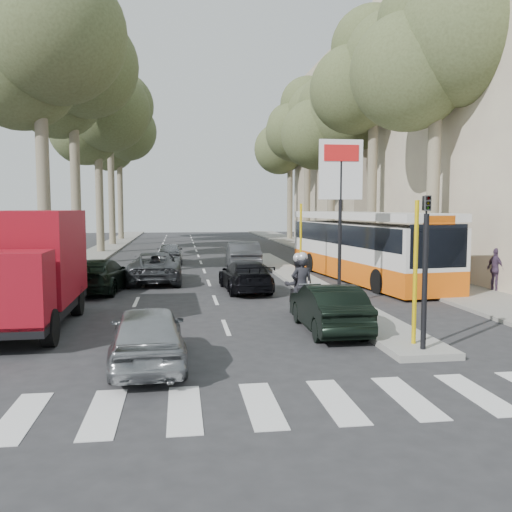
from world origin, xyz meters
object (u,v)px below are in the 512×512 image
at_px(city_bus, 364,244).
at_px(dark_hatchback, 328,308).
at_px(motorcycle, 300,287).
at_px(red_truck, 28,267).
at_px(silver_hatchback, 148,335).

bearing_deg(city_bus, dark_hatchback, -120.77).
xyz_separation_m(dark_hatchback, motorcycle, (-0.32, 2.08, 0.27)).
relative_size(dark_hatchback, red_truck, 0.64).
xyz_separation_m(silver_hatchback, dark_hatchback, (4.63, 2.56, -0.01)).
height_order(silver_hatchback, city_bus, city_bus).
bearing_deg(motorcycle, red_truck, 178.97).
distance_m(red_truck, city_bus, 14.99).
relative_size(red_truck, motorcycle, 2.59).
bearing_deg(city_bus, motorcycle, -128.02).
relative_size(silver_hatchback, red_truck, 0.63).
distance_m(dark_hatchback, red_truck, 8.32).
height_order(silver_hatchback, motorcycle, motorcycle).
relative_size(silver_hatchback, city_bus, 0.32).
bearing_deg(dark_hatchback, red_truck, -10.86).
height_order(silver_hatchback, red_truck, red_truck).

